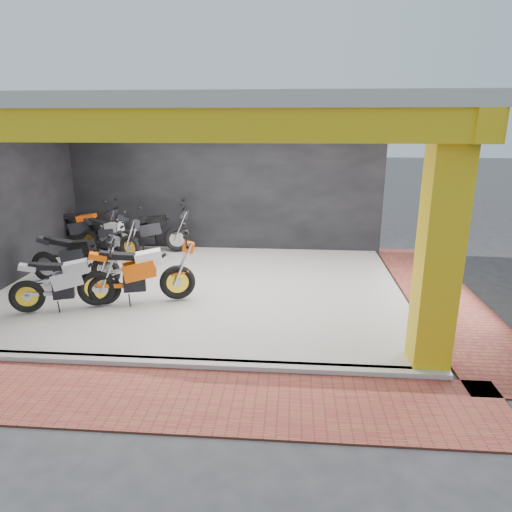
{
  "coord_description": "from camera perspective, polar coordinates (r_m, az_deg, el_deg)",
  "views": [
    {
      "loc": [
        1.81,
        -6.69,
        3.34
      ],
      "look_at": [
        1.14,
        1.58,
        0.9
      ],
      "focal_mm": 32.0,
      "sensor_mm": 36.0,
      "label": 1
    }
  ],
  "objects": [
    {
      "name": "moto_hero",
      "position": [
        8.57,
        -9.88,
        -1.22
      ],
      "size": [
        2.38,
        1.45,
        1.37
      ],
      "primitive_type": null,
      "rotation": [
        0.0,
        0.0,
        0.3
      ],
      "color": "#EF570A",
      "rests_on": "showroom_floor"
    },
    {
      "name": "moto_row_a",
      "position": [
        8.67,
        -18.58,
        -2.17
      ],
      "size": [
        2.12,
        1.4,
        1.21
      ],
      "primitive_type": null,
      "rotation": [
        0.0,
        0.0,
        0.37
      ],
      "color": "#AFB1B7",
      "rests_on": "showroom_floor"
    },
    {
      "name": "showroom_ceiling",
      "position": [
        8.88,
        -7.51,
        17.94
      ],
      "size": [
        8.4,
        6.4,
        0.2
      ],
      "primitive_type": "cube",
      "color": "beige",
      "rests_on": "corner_column"
    },
    {
      "name": "corner_column",
      "position": [
        6.44,
        21.99,
        0.89
      ],
      "size": [
        0.5,
        0.5,
        3.5
      ],
      "primitive_type": "cube",
      "color": "yellow",
      "rests_on": "ground"
    },
    {
      "name": "floor_kerb",
      "position": [
        6.8,
        -11.73,
        -12.94
      ],
      "size": [
        8.0,
        0.2,
        0.1
      ],
      "primitive_type": "cube",
      "color": "white",
      "rests_on": "ground"
    },
    {
      "name": "showroom_floor",
      "position": [
        9.46,
        -6.71,
        -4.07
      ],
      "size": [
        8.0,
        6.0,
        0.1
      ],
      "primitive_type": "cube",
      "color": "white",
      "rests_on": "ground"
    },
    {
      "name": "left_wall",
      "position": [
        10.63,
        -29.4,
        5.68
      ],
      "size": [
        0.2,
        6.2,
        3.5
      ],
      "primitive_type": "cube",
      "color": "black",
      "rests_on": "ground"
    },
    {
      "name": "paver_front",
      "position": [
        6.18,
        -13.78,
        -16.69
      ],
      "size": [
        9.0,
        1.4,
        0.03
      ],
      "primitive_type": "cube",
      "color": "brown",
      "rests_on": "ground"
    },
    {
      "name": "paver_right",
      "position": [
        9.77,
        22.22,
        -4.78
      ],
      "size": [
        1.4,
        7.0,
        0.03
      ],
      "primitive_type": "cube",
      "color": "brown",
      "rests_on": "ground"
    },
    {
      "name": "moto_row_d",
      "position": [
        11.85,
        -9.9,
        3.54
      ],
      "size": [
        2.23,
        1.08,
        1.31
      ],
      "primitive_type": null,
      "rotation": [
        0.0,
        0.0,
        0.14
      ],
      "color": "black",
      "rests_on": "showroom_floor"
    },
    {
      "name": "ground",
      "position": [
        7.69,
        -9.6,
        -9.6
      ],
      "size": [
        80.0,
        80.0,
        0.0
      ],
      "primitive_type": "plane",
      "color": "#2D2D30",
      "rests_on": "ground"
    },
    {
      "name": "header_beam_front",
      "position": [
        5.97,
        -13.54,
        15.57
      ],
      "size": [
        8.4,
        0.3,
        0.4
      ],
      "primitive_type": "cube",
      "color": "yellow",
      "rests_on": "corner_column"
    },
    {
      "name": "back_wall",
      "position": [
        12.03,
        -4.12,
        8.76
      ],
      "size": [
        8.2,
        0.2,
        3.5
      ],
      "primitive_type": "cube",
      "color": "black",
      "rests_on": "ground"
    },
    {
      "name": "moto_row_b",
      "position": [
        9.63,
        -18.43,
        -0.03
      ],
      "size": [
        2.24,
        1.09,
        1.31
      ],
      "primitive_type": null,
      "rotation": [
        0.0,
        0.0,
        -0.14
      ],
      "color": "black",
      "rests_on": "showroom_floor"
    },
    {
      "name": "moto_row_e",
      "position": [
        11.41,
        -15.59,
        2.48
      ],
      "size": [
        2.14,
        1.43,
        1.23
      ],
      "primitive_type": null,
      "rotation": [
        0.0,
        0.0,
        -0.38
      ],
      "color": "black",
      "rests_on": "showroom_floor"
    },
    {
      "name": "moto_row_c",
      "position": [
        12.29,
        -18.25,
        3.49
      ],
      "size": [
        2.21,
        0.87,
        1.34
      ],
      "primitive_type": null,
      "rotation": [
        0.0,
        0.0,
        -0.03
      ],
      "color": "black",
      "rests_on": "showroom_floor"
    },
    {
      "name": "header_beam_right",
      "position": [
        8.96,
        19.49,
        15.24
      ],
      "size": [
        0.3,
        6.4,
        0.4
      ],
      "primitive_type": "cube",
      "color": "yellow",
      "rests_on": "corner_column"
    }
  ]
}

